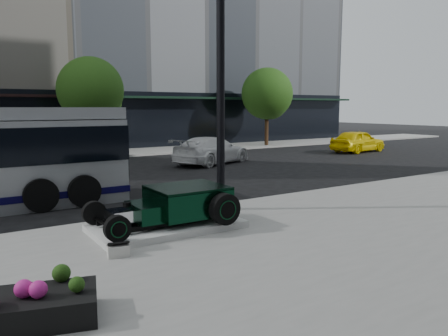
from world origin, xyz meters
TOP-DOWN VIEW (x-y plane):
  - ground at (0.00, 0.00)m, footprint 120.00×120.00m
  - sidewalk_far at (0.00, 14.00)m, footprint 70.00×4.00m
  - street_trees at (1.15, 13.07)m, footprint 29.80×3.80m
  - display_plinth at (-2.21, -3.67)m, footprint 3.40×1.80m
  - hot_rod at (-1.88, -3.67)m, footprint 3.22×2.00m
  - info_plaque at (-3.79, -4.84)m, footprint 0.45×0.38m
  - lamppost at (-0.09, -2.68)m, footprint 0.40×0.40m
  - flower_planter at (-5.73, -6.70)m, footprint 2.04×1.41m
  - white_sedan at (5.33, 6.67)m, footprint 5.27×3.69m
  - yellow_taxi at (16.51, 6.55)m, footprint 4.42×2.16m

SIDE VIEW (x-z plane):
  - ground at x=0.00m, z-range 0.00..0.00m
  - sidewalk_far at x=0.00m, z-range 0.00..0.12m
  - display_plinth at x=-2.21m, z-range 0.12..0.27m
  - info_plaque at x=-3.79m, z-range 0.09..0.40m
  - flower_planter at x=-5.73m, z-range 0.04..0.64m
  - hot_rod at x=-1.88m, z-range 0.29..1.10m
  - white_sedan at x=5.33m, z-range 0.00..1.42m
  - yellow_taxi at x=16.51m, z-range 0.00..1.45m
  - lamppost at x=-0.09m, z-range -0.16..7.17m
  - street_trees at x=1.15m, z-range 0.92..6.62m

